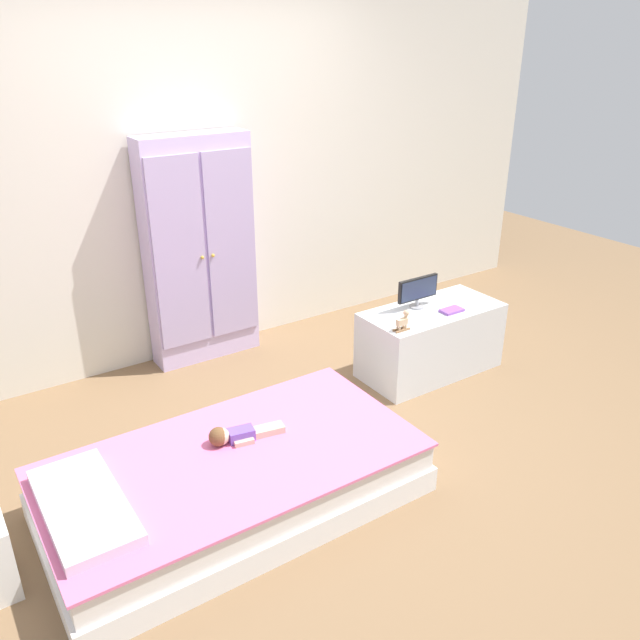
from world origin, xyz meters
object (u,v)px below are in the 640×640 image
at_px(tv_monitor, 418,290).
at_px(rocking_horse_toy, 403,321).
at_px(bed, 234,480).
at_px(tv_stand, 430,340).
at_px(doll, 233,435).
at_px(book_purple, 452,310).
at_px(wardrobe, 200,251).

relative_size(tv_monitor, rocking_horse_toy, 2.46).
bearing_deg(bed, tv_stand, 15.80).
distance_m(doll, rocking_horse_toy, 1.35).
relative_size(bed, book_purple, 11.84).
height_order(doll, book_purple, book_purple).
bearing_deg(tv_stand, tv_monitor, 132.99).
bearing_deg(tv_stand, wardrobe, 137.08).
distance_m(doll, wardrobe, 1.64).
xyz_separation_m(tv_monitor, rocking_horse_toy, (-0.32, -0.22, -0.06)).
bearing_deg(doll, bed, -117.42).
distance_m(wardrobe, rocking_horse_toy, 1.49).
xyz_separation_m(wardrobe, rocking_horse_toy, (0.79, -1.24, -0.26)).
height_order(bed, tv_stand, tv_stand).
bearing_deg(rocking_horse_toy, tv_stand, 20.37).
height_order(bed, rocking_horse_toy, rocking_horse_toy).
relative_size(bed, tv_stand, 1.87).
height_order(bed, book_purple, book_purple).
relative_size(doll, tv_stand, 0.40).
height_order(doll, tv_monitor, tv_monitor).
relative_size(tv_stand, tv_monitor, 3.00).
xyz_separation_m(tv_monitor, book_purple, (0.15, -0.18, -0.12)).
height_order(bed, tv_monitor, tv_monitor).
height_order(tv_monitor, rocking_horse_toy, tv_monitor).
height_order(doll, rocking_horse_toy, rocking_horse_toy).
bearing_deg(rocking_horse_toy, wardrobe, 122.43).
distance_m(bed, tv_monitor, 1.84).
bearing_deg(tv_stand, rocking_horse_toy, -159.63).
relative_size(wardrobe, tv_monitor, 4.88).
xyz_separation_m(tv_stand, book_purple, (0.07, -0.10, 0.24)).
height_order(wardrobe, tv_stand, wardrobe).
bearing_deg(wardrobe, tv_stand, -42.92).
height_order(rocking_horse_toy, book_purple, rocking_horse_toy).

